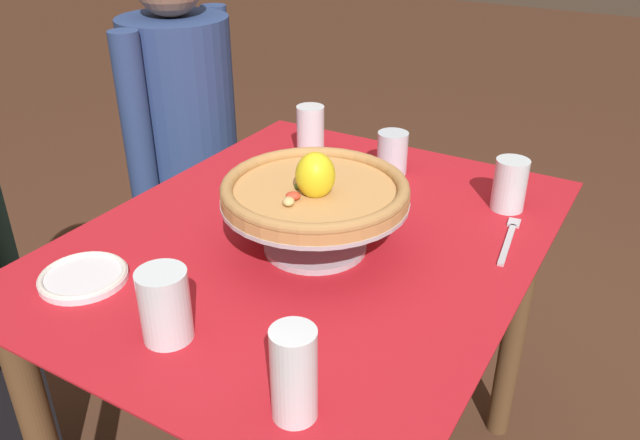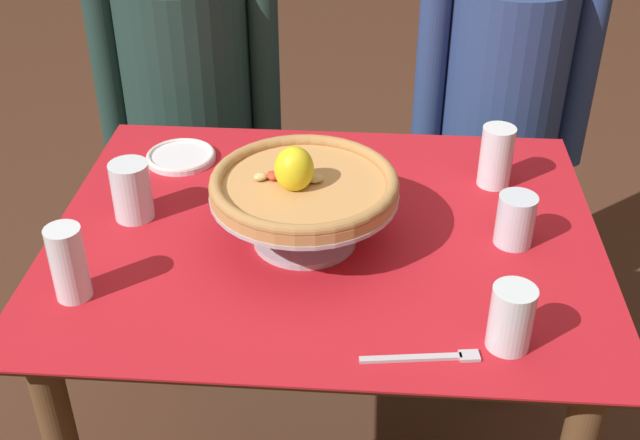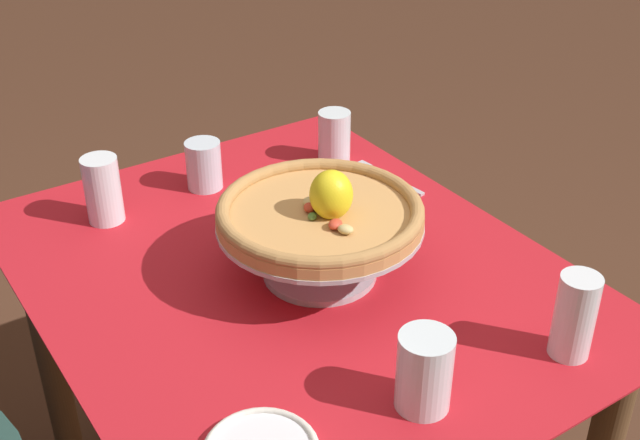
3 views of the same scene
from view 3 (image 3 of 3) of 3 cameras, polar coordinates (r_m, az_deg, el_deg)
dining_table at (r=1.51m, az=-1.88°, el=-7.52°), size 1.06×0.85×0.76m
pizza_stand at (r=1.39m, az=-0.00°, el=-1.39°), size 0.35×0.35×0.11m
pizza at (r=1.36m, az=0.06°, el=0.62°), size 0.35×0.35×0.10m
water_glass_back_right at (r=1.61m, az=-14.88°, el=1.81°), size 0.07×0.07×0.13m
water_glass_side_right at (r=1.69m, az=-8.10°, el=3.64°), size 0.07×0.07×0.10m
water_glass_front_left at (r=1.28m, az=17.29°, el=-6.73°), size 0.06×0.06×0.14m
water_glass_front_right at (r=1.79m, az=1.00°, el=5.62°), size 0.07×0.07×0.11m
water_glass_side_left at (r=1.15m, az=7.26°, el=-10.72°), size 0.08×0.08×0.12m
dinner_fork at (r=1.74m, az=4.57°, el=3.07°), size 0.19×0.04×0.01m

